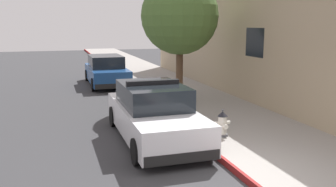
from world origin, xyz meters
The scene contains 8 objects.
ground_plane centered at (-4.18, 10.00, -0.10)m, with size 30.05×60.00×0.20m, color #353538.
sidewalk_pavement centered at (1.82, 10.00, 0.08)m, with size 3.64×60.00×0.16m, color gray.
curb_painted_edge centered at (-0.04, 10.00, 0.08)m, with size 0.08×60.00×0.16m, color maroon.
storefront_building centered at (6.33, 6.18, 2.48)m, with size 5.62×25.87×4.93m.
police_cruiser centered at (-1.10, 3.40, 0.74)m, with size 1.94×4.84×1.68m.
parked_car_silver_ahead centered at (-1.05, 13.21, 0.74)m, with size 1.94×4.84×1.56m.
fire_hydrant centered at (0.66, 2.64, 0.51)m, with size 0.44×0.40×0.76m.
street_tree centered at (1.07, 7.44, 3.50)m, with size 3.01×3.01×4.87m.
Camera 1 is at (-3.66, -6.16, 3.22)m, focal length 38.95 mm.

